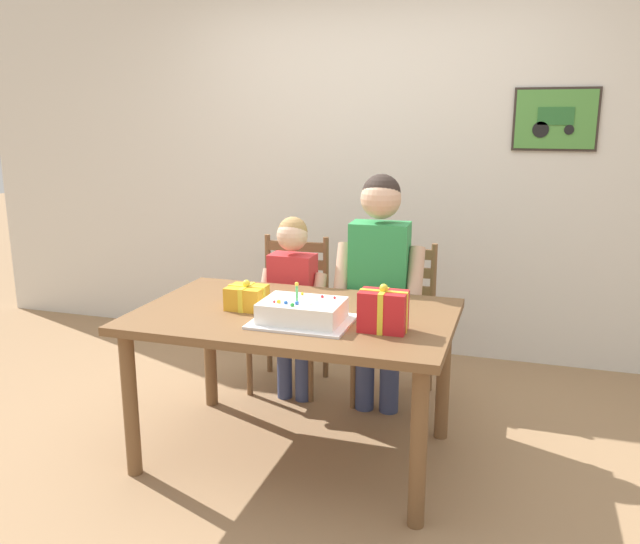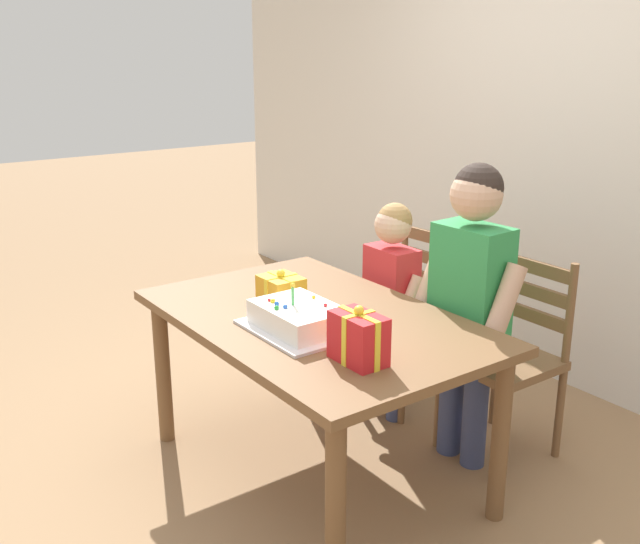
% 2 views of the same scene
% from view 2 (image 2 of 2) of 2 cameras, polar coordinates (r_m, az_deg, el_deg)
% --- Properties ---
extents(ground_plane, '(20.00, 20.00, 0.00)m').
position_cam_2_polar(ground_plane, '(3.37, -0.30, -15.28)').
color(ground_plane, '#997551').
extents(back_wall, '(6.40, 0.11, 2.60)m').
position_cam_2_polar(back_wall, '(4.09, 19.58, 9.10)').
color(back_wall, silver).
rests_on(back_wall, ground).
extents(dining_table, '(1.49, 0.96, 0.74)m').
position_cam_2_polar(dining_table, '(3.07, -0.32, -5.01)').
color(dining_table, brown).
rests_on(dining_table, ground).
extents(birthday_cake, '(0.44, 0.34, 0.19)m').
position_cam_2_polar(birthday_cake, '(2.88, -1.62, -3.59)').
color(birthday_cake, silver).
rests_on(birthday_cake, dining_table).
extents(gift_box_red_large, '(0.21, 0.13, 0.21)m').
position_cam_2_polar(gift_box_red_large, '(2.58, 2.98, -5.11)').
color(gift_box_red_large, red).
rests_on(gift_box_red_large, dining_table).
extents(gift_box_beside_cake, '(0.18, 0.16, 0.15)m').
position_cam_2_polar(gift_box_beside_cake, '(3.20, -3.02, -1.29)').
color(gift_box_beside_cake, gold).
rests_on(gift_box_beside_cake, dining_table).
extents(chair_left, '(0.45, 0.45, 0.92)m').
position_cam_2_polar(chair_left, '(3.87, 6.89, -3.22)').
color(chair_left, brown).
rests_on(chair_left, ground).
extents(chair_right, '(0.42, 0.42, 0.92)m').
position_cam_2_polar(chair_right, '(3.45, 14.33, -6.25)').
color(chair_right, brown).
rests_on(chair_right, ground).
extents(child_older, '(0.49, 0.28, 1.35)m').
position_cam_2_polar(child_older, '(3.21, 11.49, -1.13)').
color(child_older, '#38426B').
rests_on(child_older, ground).
extents(child_younger, '(0.40, 0.23, 1.10)m').
position_cam_2_polar(child_younger, '(3.60, 5.47, -1.43)').
color(child_younger, '#38426B').
rests_on(child_younger, ground).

